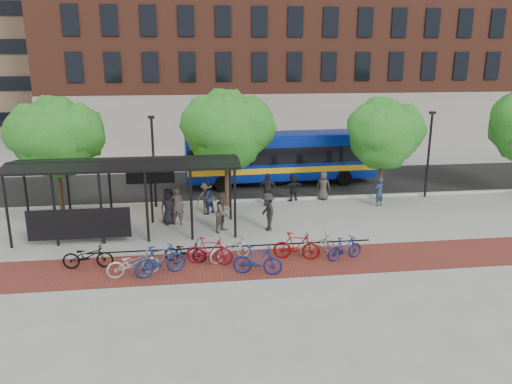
{
  "coord_description": "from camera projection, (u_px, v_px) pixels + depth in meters",
  "views": [
    {
      "loc": [
        -4.89,
        -23.82,
        8.35
      ],
      "look_at": [
        -1.74,
        0.25,
        1.6
      ],
      "focal_mm": 35.0,
      "sensor_mm": 36.0,
      "label": 1
    }
  ],
  "objects": [
    {
      "name": "bike_5",
      "position": [
        210.0,
        251.0,
        20.33
      ],
      "size": [
        2.02,
        1.02,
        1.17
      ],
      "primitive_type": "imported",
      "rotation": [
        0.0,
        0.0,
        1.32
      ],
      "color": "maroon",
      "rests_on": "ground"
    },
    {
      "name": "bike_9",
      "position": [
        297.0,
        246.0,
        20.85
      ],
      "size": [
        2.04,
        1.01,
        1.18
      ],
      "primitive_type": "imported",
      "rotation": [
        0.0,
        0.0,
        1.33
      ],
      "color": "maroon",
      "rests_on": "ground"
    },
    {
      "name": "pedestrian_4",
      "position": [
        267.0,
        189.0,
        28.23
      ],
      "size": [
        1.16,
        0.63,
        1.87
      ],
      "primitive_type": "imported",
      "rotation": [
        0.0,
        0.0,
        6.12
      ],
      "color": "black",
      "rests_on": "ground"
    },
    {
      "name": "bike_11",
      "position": [
        345.0,
        248.0,
        20.84
      ],
      "size": [
        1.75,
        0.96,
        1.01
      ],
      "primitive_type": "imported",
      "rotation": [
        0.0,
        0.0,
        1.87
      ],
      "color": "navy",
      "rests_on": "ground"
    },
    {
      "name": "bike_2",
      "position": [
        133.0,
        263.0,
        19.28
      ],
      "size": [
        2.15,
        1.15,
        1.07
      ],
      "primitive_type": "imported",
      "rotation": [
        0.0,
        0.0,
        1.8
      ],
      "color": "#B7B7B9",
      "rests_on": "ground"
    },
    {
      "name": "brick_strip",
      "position": [
        266.0,
        263.0,
        20.58
      ],
      "size": [
        24.0,
        3.0,
        0.01
      ],
      "primitive_type": "cube",
      "color": "maroon",
      "rests_on": "ground"
    },
    {
      "name": "building_brick",
      "position": [
        340.0,
        36.0,
        49.01
      ],
      "size": [
        55.0,
        14.0,
        20.0
      ],
      "primitive_type": "cube",
      "color": "brown",
      "rests_on": "ground"
    },
    {
      "name": "tree_b",
      "position": [
        228.0,
        127.0,
        27.24
      ],
      "size": [
        5.15,
        4.2,
        6.47
      ],
      "color": "#382619",
      "rests_on": "ground"
    },
    {
      "name": "bus_shelter",
      "position": [
        123.0,
        172.0,
        23.33
      ],
      "size": [
        10.6,
        3.07,
        3.6
      ],
      "color": "black",
      "rests_on": "ground"
    },
    {
      "name": "bike_7",
      "position": [
        258.0,
        260.0,
        19.41
      ],
      "size": [
        2.03,
        1.0,
        1.17
      ],
      "primitive_type": "imported",
      "rotation": [
        0.0,
        0.0,
        1.33
      ],
      "color": "navy",
      "rests_on": "ground"
    },
    {
      "name": "bike_10",
      "position": [
        317.0,
        244.0,
        21.47
      ],
      "size": [
        1.79,
        1.05,
        0.89
      ],
      "primitive_type": "imported",
      "rotation": [
        0.0,
        0.0,
        1.86
      ],
      "color": "gray",
      "rests_on": "ground"
    },
    {
      "name": "pedestrian_0",
      "position": [
        169.0,
        206.0,
        25.12
      ],
      "size": [
        1.07,
        0.92,
        1.84
      ],
      "primitive_type": "imported",
      "rotation": [
        0.0,
        0.0,
        0.46
      ],
      "color": "black",
      "rests_on": "ground"
    },
    {
      "name": "bike_6",
      "position": [
        231.0,
        249.0,
        20.73
      ],
      "size": [
        2.06,
        1.44,
        1.03
      ],
      "primitive_type": "imported",
      "rotation": [
        0.0,
        0.0,
        2.0
      ],
      "color": "#B7B7BA",
      "rests_on": "ground"
    },
    {
      "name": "bike_3",
      "position": [
        160.0,
        260.0,
        19.35
      ],
      "size": [
        2.14,
        1.27,
        1.24
      ],
      "primitive_type": "imported",
      "rotation": [
        0.0,
        0.0,
        1.93
      ],
      "color": "navy",
      "rests_on": "ground"
    },
    {
      "name": "asphalt_street",
      "position": [
        267.0,
        183.0,
        33.24
      ],
      "size": [
        160.0,
        8.0,
        0.01
      ],
      "primitive_type": "cube",
      "color": "black",
      "rests_on": "ground"
    },
    {
      "name": "bus",
      "position": [
        281.0,
        155.0,
        32.73
      ],
      "size": [
        12.53,
        3.36,
        3.36
      ],
      "rotation": [
        0.0,
        0.0,
        0.04
      ],
      "color": "navy",
      "rests_on": "ground"
    },
    {
      "name": "bike_0",
      "position": [
        88.0,
        256.0,
        19.98
      ],
      "size": [
        2.01,
        0.75,
        1.05
      ],
      "primitive_type": "imported",
      "rotation": [
        0.0,
        0.0,
        1.54
      ],
      "color": "black",
      "rests_on": "ground"
    },
    {
      "name": "pedestrian_2",
      "position": [
        207.0,
        197.0,
        26.7
      ],
      "size": [
        1.12,
        1.1,
        1.82
      ],
      "primitive_type": "imported",
      "rotation": [
        0.0,
        0.0,
        3.84
      ],
      "color": "#202B4C",
      "rests_on": "ground"
    },
    {
      "name": "pedestrian_8",
      "position": [
        223.0,
        212.0,
        24.04
      ],
      "size": [
        1.18,
        1.2,
        1.95
      ],
      "primitive_type": "imported",
      "rotation": [
        0.0,
        0.0,
        0.85
      ],
      "color": "brown",
      "rests_on": "ground"
    },
    {
      "name": "tree_c",
      "position": [
        385.0,
        131.0,
        28.48
      ],
      "size": [
        4.66,
        3.8,
        5.92
      ],
      "color": "#382619",
      "rests_on": "ground"
    },
    {
      "name": "pedestrian_5",
      "position": [
        293.0,
        187.0,
        29.13
      ],
      "size": [
        1.55,
        1.03,
        1.6
      ],
      "primitive_type": "imported",
      "rotation": [
        0.0,
        0.0,
        3.55
      ],
      "color": "black",
      "rests_on": "ground"
    },
    {
      "name": "bike_rack_rail",
      "position": [
        233.0,
        256.0,
        21.27
      ],
      "size": [
        12.0,
        0.05,
        0.95
      ],
      "primitive_type": "cube",
      "color": "black",
      "rests_on": "ground"
    },
    {
      "name": "pedestrian_6",
      "position": [
        323.0,
        186.0,
        29.35
      ],
      "size": [
        0.97,
        0.84,
        1.67
      ],
      "primitive_type": "imported",
      "rotation": [
        0.0,
        0.0,
        2.67
      ],
      "color": "#413834",
      "rests_on": "ground"
    },
    {
      "name": "lamp_post_left",
      "position": [
        154.0,
        159.0,
        27.43
      ],
      "size": [
        0.35,
        0.2,
        5.12
      ],
      "color": "black",
      "rests_on": "ground"
    },
    {
      "name": "lamp_post_right",
      "position": [
        429.0,
        152.0,
        29.43
      ],
      "size": [
        0.35,
        0.2,
        5.12
      ],
      "color": "black",
      "rests_on": "ground"
    },
    {
      "name": "pedestrian_1",
      "position": [
        177.0,
        206.0,
        24.99
      ],
      "size": [
        0.81,
        0.62,
        1.97
      ],
      "primitive_type": "imported",
      "rotation": [
        0.0,
        0.0,
        2.92
      ],
      "color": "#453D37",
      "rests_on": "ground"
    },
    {
      "name": "pedestrian_3",
      "position": [
        206.0,
        198.0,
        26.76
      ],
      "size": [
        1.26,
        0.94,
        1.73
      ],
      "primitive_type": "imported",
      "rotation": [
        0.0,
        0.0,
        0.29
      ],
      "color": "#625949",
      "rests_on": "ground"
    },
    {
      "name": "ground",
      "position": [
        290.0,
        222.0,
        25.6
      ],
      "size": [
        160.0,
        160.0,
        0.0
      ],
      "primitive_type": "plane",
      "color": "#9E9E99",
      "rests_on": "ground"
    },
    {
      "name": "pedestrian_9",
      "position": [
        268.0,
        212.0,
        24.2
      ],
      "size": [
        0.92,
        1.32,
        1.88
      ],
      "primitive_type": "imported",
      "rotation": [
        0.0,
        0.0,
        4.9
      ],
      "color": "black",
      "rests_on": "ground"
    },
    {
      "name": "pedestrian_7",
      "position": [
        379.0,
        192.0,
        28.1
      ],
      "size": [
        0.71,
        0.62,
        1.64
      ],
      "primitive_type": "imported",
      "rotation": [
        0.0,
        0.0,
        3.62
      ],
      "color": "#21334E",
      "rests_on": "ground"
    },
    {
      "name": "bike_4",
      "position": [
        185.0,
        251.0,
        20.6
      ],
      "size": [
        1.89,
        1.04,
        0.94
      ],
      "primitive_type": "imported",
      "rotation": [
        0.0,
        0.0,
        1.32
      ],
      "color": "black",
      "rests_on": "ground"
    },
    {
      "name": "tree_a",
      "position": [
        57.0,
        135.0,
        26.18
      ],
      "size": [
        4.9,
        4.0,
        6.18
      ],
      "color": "#382619",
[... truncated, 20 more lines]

